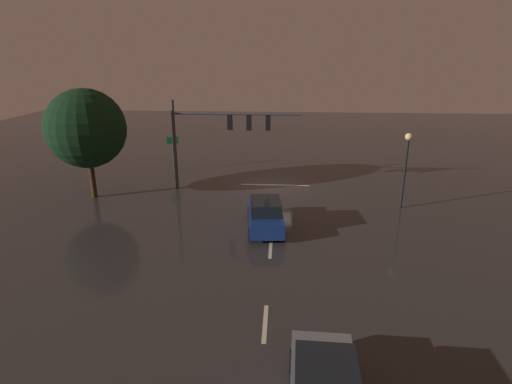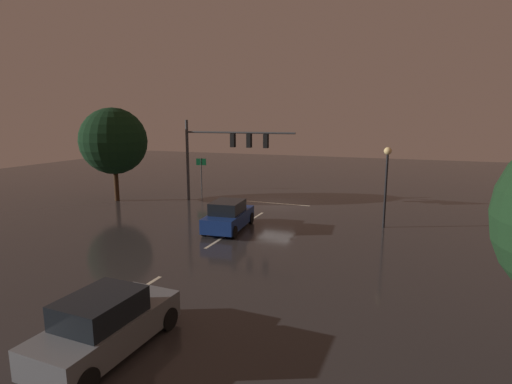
{
  "view_description": "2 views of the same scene",
  "coord_description": "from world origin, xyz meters",
  "px_view_note": "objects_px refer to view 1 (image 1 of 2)",
  "views": [
    {
      "loc": [
        -0.49,
        28.45,
        9.17
      ],
      "look_at": [
        1.0,
        5.83,
        1.51
      ],
      "focal_mm": 28.93,
      "sensor_mm": 36.0,
      "label": 1
    },
    {
      "loc": [
        -9.1,
        27.72,
        6.26
      ],
      "look_at": [
        -0.07,
        4.32,
        1.68
      ],
      "focal_mm": 28.01,
      "sensor_mm": 36.0,
      "label": 2
    }
  ],
  "objects_px": {
    "street_lamp_left_kerb": "(407,156)",
    "route_sign": "(173,146)",
    "tree_right_near": "(86,129)",
    "traffic_signal_assembly": "(221,129)",
    "car_approaching": "(265,215)"
  },
  "relations": [
    {
      "from": "car_approaching",
      "to": "route_sign",
      "type": "relative_size",
      "value": 1.59
    },
    {
      "from": "route_sign",
      "to": "car_approaching",
      "type": "bearing_deg",
      "value": 125.05
    },
    {
      "from": "street_lamp_left_kerb",
      "to": "route_sign",
      "type": "xyz_separation_m",
      "value": [
        16.32,
        -7.72,
        -1.28
      ]
    },
    {
      "from": "traffic_signal_assembly",
      "to": "street_lamp_left_kerb",
      "type": "distance_m",
      "value": 12.06
    },
    {
      "from": "tree_right_near",
      "to": "traffic_signal_assembly",
      "type": "bearing_deg",
      "value": -164.6
    },
    {
      "from": "tree_right_near",
      "to": "car_approaching",
      "type": "bearing_deg",
      "value": 159.16
    },
    {
      "from": "traffic_signal_assembly",
      "to": "street_lamp_left_kerb",
      "type": "height_order",
      "value": "traffic_signal_assembly"
    },
    {
      "from": "street_lamp_left_kerb",
      "to": "route_sign",
      "type": "height_order",
      "value": "street_lamp_left_kerb"
    },
    {
      "from": "traffic_signal_assembly",
      "to": "street_lamp_left_kerb",
      "type": "bearing_deg",
      "value": 165.51
    },
    {
      "from": "car_approaching",
      "to": "traffic_signal_assembly",
      "type": "bearing_deg",
      "value": -63.57
    },
    {
      "from": "street_lamp_left_kerb",
      "to": "traffic_signal_assembly",
      "type": "bearing_deg",
      "value": -14.49
    },
    {
      "from": "route_sign",
      "to": "tree_right_near",
      "type": "xyz_separation_m",
      "value": [
        3.63,
        7.0,
        2.57
      ]
    },
    {
      "from": "traffic_signal_assembly",
      "to": "route_sign",
      "type": "height_order",
      "value": "traffic_signal_assembly"
    },
    {
      "from": "car_approaching",
      "to": "route_sign",
      "type": "xyz_separation_m",
      "value": [
        8.02,
        -11.43,
        1.24
      ]
    },
    {
      "from": "traffic_signal_assembly",
      "to": "car_approaching",
      "type": "bearing_deg",
      "value": 116.43
    }
  ]
}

